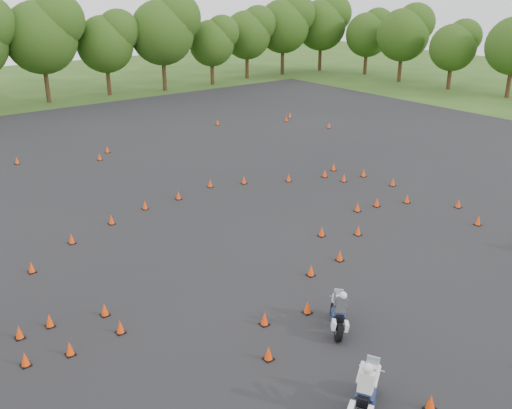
# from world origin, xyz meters

# --- Properties ---
(ground) EXTENTS (140.00, 140.00, 0.00)m
(ground) POSITION_xyz_m (0.00, 0.00, 0.00)
(ground) COLOR #2D5119
(ground) RESTS_ON ground
(asphalt_pad) EXTENTS (62.00, 62.00, 0.00)m
(asphalt_pad) POSITION_xyz_m (0.00, 6.00, 0.01)
(asphalt_pad) COLOR black
(asphalt_pad) RESTS_ON ground
(treeline) EXTENTS (86.74, 32.46, 10.58)m
(treeline) POSITION_xyz_m (1.19, 35.12, 4.65)
(treeline) COLOR #274413
(treeline) RESTS_ON ground
(traffic_cones) EXTENTS (36.67, 33.29, 0.45)m
(traffic_cones) POSITION_xyz_m (-0.06, 5.52, 0.23)
(traffic_cones) COLOR #F6400A
(traffic_cones) RESTS_ON asphalt_pad
(rider_grey) EXTENTS (1.70, 1.91, 1.51)m
(rider_grey) POSITION_xyz_m (-3.08, -4.30, 0.76)
(rider_grey) COLOR #37383E
(rider_grey) RESTS_ON ground
(rider_white) EXTENTS (2.31, 1.75, 1.75)m
(rider_white) POSITION_xyz_m (-5.32, -7.66, 0.88)
(rider_white) COLOR silver
(rider_white) RESTS_ON ground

